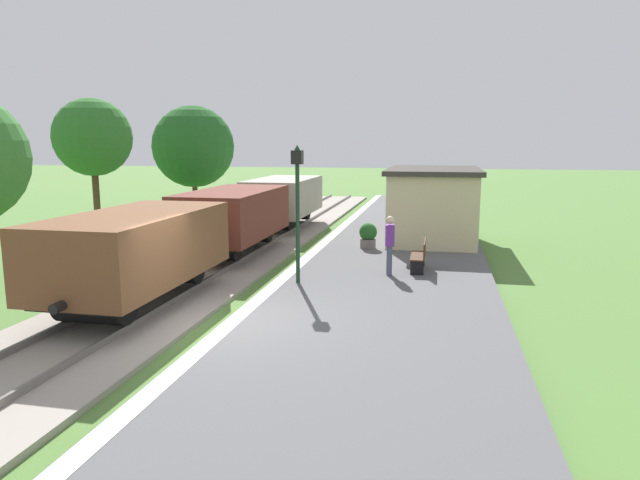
{
  "coord_description": "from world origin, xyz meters",
  "views": [
    {
      "loc": [
        4.59,
        -11.0,
        4.01
      ],
      "look_at": [
        1.09,
        5.79,
        1.06
      ],
      "focal_mm": 31.87,
      "sensor_mm": 36.0,
      "label": 1
    }
  ],
  "objects_px": {
    "bench_near_hut": "(420,255)",
    "tree_trackside_far": "(93,138)",
    "person_waiting": "(390,243)",
    "bench_down_platform": "(427,214)",
    "freight_train": "(234,218)",
    "potted_planter": "(368,235)",
    "lamp_post_near": "(297,189)",
    "tree_field_left": "(193,147)",
    "station_hut": "(433,203)"
  },
  "relations": [
    {
      "from": "bench_down_platform",
      "to": "person_waiting",
      "type": "bearing_deg",
      "value": -94.55
    },
    {
      "from": "potted_planter",
      "to": "person_waiting",
      "type": "bearing_deg",
      "value": -74.7
    },
    {
      "from": "bench_down_platform",
      "to": "tree_field_left",
      "type": "xyz_separation_m",
      "value": [
        -12.55,
        2.2,
        3.07
      ]
    },
    {
      "from": "bench_down_platform",
      "to": "potted_planter",
      "type": "xyz_separation_m",
      "value": [
        -1.96,
        -6.67,
        0.0
      ]
    },
    {
      "from": "bench_near_hut",
      "to": "tree_trackside_far",
      "type": "height_order",
      "value": "tree_trackside_far"
    },
    {
      "from": "station_hut",
      "to": "bench_near_hut",
      "type": "relative_size",
      "value": 3.87
    },
    {
      "from": "tree_trackside_far",
      "to": "tree_field_left",
      "type": "relative_size",
      "value": 0.98
    },
    {
      "from": "freight_train",
      "to": "person_waiting",
      "type": "xyz_separation_m",
      "value": [
        5.68,
        -2.7,
        -0.21
      ]
    },
    {
      "from": "freight_train",
      "to": "potted_planter",
      "type": "distance_m",
      "value": 4.82
    },
    {
      "from": "station_hut",
      "to": "lamp_post_near",
      "type": "bearing_deg",
      "value": -113.3
    },
    {
      "from": "freight_train",
      "to": "station_hut",
      "type": "relative_size",
      "value": 3.34
    },
    {
      "from": "lamp_post_near",
      "to": "tree_field_left",
      "type": "bearing_deg",
      "value": 123.14
    },
    {
      "from": "station_hut",
      "to": "potted_planter",
      "type": "distance_m",
      "value": 3.54
    },
    {
      "from": "person_waiting",
      "to": "station_hut",
      "type": "bearing_deg",
      "value": -108.55
    },
    {
      "from": "lamp_post_near",
      "to": "person_waiting",
      "type": "bearing_deg",
      "value": 30.77
    },
    {
      "from": "station_hut",
      "to": "person_waiting",
      "type": "distance_m",
      "value": 6.76
    },
    {
      "from": "bench_near_hut",
      "to": "person_waiting",
      "type": "distance_m",
      "value": 1.25
    },
    {
      "from": "tree_field_left",
      "to": "freight_train",
      "type": "bearing_deg",
      "value": -59.53
    },
    {
      "from": "potted_planter",
      "to": "tree_field_left",
      "type": "xyz_separation_m",
      "value": [
        -10.59,
        8.87,
        3.07
      ]
    },
    {
      "from": "station_hut",
      "to": "person_waiting",
      "type": "xyz_separation_m",
      "value": [
        -1.12,
        -6.65,
        -0.47
      ]
    },
    {
      "from": "freight_train",
      "to": "potted_planter",
      "type": "relative_size",
      "value": 21.18
    },
    {
      "from": "freight_train",
      "to": "potted_planter",
      "type": "xyz_separation_m",
      "value": [
        4.57,
        1.36,
        -0.67
      ]
    },
    {
      "from": "freight_train",
      "to": "bench_near_hut",
      "type": "height_order",
      "value": "freight_train"
    },
    {
      "from": "station_hut",
      "to": "tree_trackside_far",
      "type": "relative_size",
      "value": 0.99
    },
    {
      "from": "freight_train",
      "to": "tree_trackside_far",
      "type": "bearing_deg",
      "value": 157.53
    },
    {
      "from": "bench_near_hut",
      "to": "tree_trackside_far",
      "type": "xyz_separation_m",
      "value": [
        -13.83,
        4.93,
        3.49
      ]
    },
    {
      "from": "freight_train",
      "to": "lamp_post_near",
      "type": "bearing_deg",
      "value": -50.87
    },
    {
      "from": "tree_field_left",
      "to": "tree_trackside_far",
      "type": "bearing_deg",
      "value": -100.05
    },
    {
      "from": "person_waiting",
      "to": "bench_near_hut",
      "type": "bearing_deg",
      "value": -146.53
    },
    {
      "from": "bench_near_hut",
      "to": "person_waiting",
      "type": "xyz_separation_m",
      "value": [
        -0.85,
        -0.78,
        0.46
      ]
    },
    {
      "from": "station_hut",
      "to": "tree_trackside_far",
      "type": "distance_m",
      "value": 14.35
    },
    {
      "from": "bench_near_hut",
      "to": "lamp_post_near",
      "type": "relative_size",
      "value": 0.41
    },
    {
      "from": "lamp_post_near",
      "to": "tree_trackside_far",
      "type": "xyz_separation_m",
      "value": [
        -10.63,
        7.11,
        1.41
      ]
    },
    {
      "from": "potted_planter",
      "to": "tree_trackside_far",
      "type": "height_order",
      "value": "tree_trackside_far"
    },
    {
      "from": "bench_near_hut",
      "to": "potted_planter",
      "type": "height_order",
      "value": "potted_planter"
    },
    {
      "from": "station_hut",
      "to": "person_waiting",
      "type": "bearing_deg",
      "value": -99.53
    },
    {
      "from": "bench_near_hut",
      "to": "lamp_post_near",
      "type": "bearing_deg",
      "value": -145.75
    },
    {
      "from": "bench_near_hut",
      "to": "tree_trackside_far",
      "type": "bearing_deg",
      "value": 160.36
    },
    {
      "from": "freight_train",
      "to": "lamp_post_near",
      "type": "relative_size",
      "value": 5.24
    },
    {
      "from": "bench_near_hut",
      "to": "bench_down_platform",
      "type": "xyz_separation_m",
      "value": [
        0.0,
        9.94,
        0.0
      ]
    },
    {
      "from": "lamp_post_near",
      "to": "potted_planter",
      "type": "bearing_deg",
      "value": 77.19
    },
    {
      "from": "person_waiting",
      "to": "bench_down_platform",
      "type": "bearing_deg",
      "value": -103.56
    },
    {
      "from": "station_hut",
      "to": "bench_near_hut",
      "type": "height_order",
      "value": "station_hut"
    },
    {
      "from": "tree_field_left",
      "to": "potted_planter",
      "type": "bearing_deg",
      "value": -39.95
    },
    {
      "from": "freight_train",
      "to": "person_waiting",
      "type": "relative_size",
      "value": 11.35
    },
    {
      "from": "person_waiting",
      "to": "tree_field_left",
      "type": "relative_size",
      "value": 0.29
    },
    {
      "from": "station_hut",
      "to": "bench_near_hut",
      "type": "bearing_deg",
      "value": -92.57
    },
    {
      "from": "bench_near_hut",
      "to": "bench_down_platform",
      "type": "relative_size",
      "value": 1.0
    },
    {
      "from": "person_waiting",
      "to": "lamp_post_near",
      "type": "height_order",
      "value": "lamp_post_near"
    },
    {
      "from": "freight_train",
      "to": "bench_near_hut",
      "type": "relative_size",
      "value": 12.93
    }
  ]
}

